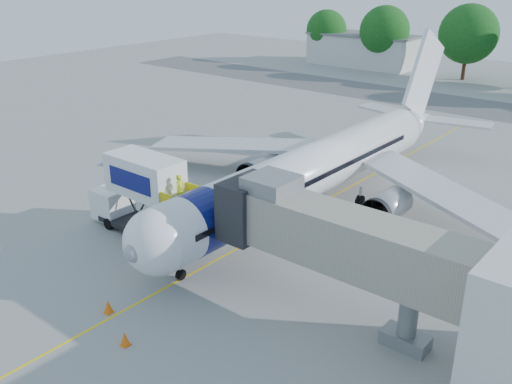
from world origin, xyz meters
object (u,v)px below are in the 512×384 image
Objects in this scene: catering_hiloader at (140,195)px; ground_tug at (38,318)px; jet_bridge at (328,236)px; aircraft at (317,168)px.

ground_tug is at bearing -65.96° from catering_hiloader.
jet_bridge is 14.55m from ground_tug.
aircraft is at bearing 125.70° from jet_bridge.
ground_tug is (-1.67, -21.41, -2.13)m from aircraft.
ground_tug is at bearing -94.46° from aircraft.
jet_bridge reaches higher than catering_hiloader.
jet_bridge is at bearing 0.01° from catering_hiloader.
jet_bridge is 1.64× the size of catering_hiloader.
aircraft is 2.71× the size of jet_bridge.
catering_hiloader is at bearing 89.58° from ground_tug.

